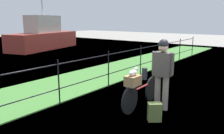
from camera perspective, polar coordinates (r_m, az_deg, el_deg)
The scene contains 10 objects.
ground_plane at distance 5.45m, azimuth 10.66°, elevation -11.14°, with size 60.00×60.00×0.00m, color gray.
grass_strip at distance 7.48m, azimuth -12.94°, elevation -4.72°, with size 27.00×2.40×0.03m, color #478438.
iron_fence at distance 6.46m, azimuth -6.45°, elevation -1.13°, with size 18.04×0.04×1.15m.
bicycle_main at distance 5.60m, azimuth 7.37°, elevation -6.66°, with size 1.74×0.17×0.65m.
wooden_crate at distance 5.14m, azimuth 5.28°, elevation -3.42°, with size 0.37×0.27×0.23m, color #A87F51.
terrier_dog at distance 5.11m, azimuth 5.47°, elevation -1.28°, with size 0.32×0.15×0.18m.
cyclist_person at distance 5.38m, azimuth 12.63°, elevation -0.31°, with size 0.27×0.54×1.68m.
backpack_on_paving at distance 4.94m, azimuth 10.68°, elevation -11.10°, with size 0.28×0.18×0.40m, color olive.
mooring_bollard at distance 8.19m, azimuth 8.21°, elevation -1.68°, with size 0.20×0.20×0.42m, color #38383D.
moored_boat_near at distance 17.44m, azimuth -16.81°, elevation 7.32°, with size 6.17×3.30×4.02m.
Camera 1 is at (-4.50, -2.24, 2.11)m, focal length 36.21 mm.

